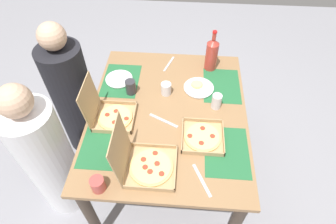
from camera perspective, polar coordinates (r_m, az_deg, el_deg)
ground_plane at (r=2.48m, az=0.00°, el=-11.77°), size 6.00×6.00×0.00m
dining_table at (r=1.94m, az=0.00°, el=-2.30°), size 1.26×1.04×0.77m
placemat_near_left at (r=1.70m, az=11.88°, el=-7.87°), size 0.36×0.26×0.00m
placemat_near_right at (r=2.07m, az=10.89°, el=5.34°), size 0.36×0.26×0.00m
placemat_far_left at (r=1.74m, az=-13.00°, el=-6.33°), size 0.36×0.26×0.00m
placemat_far_right at (r=2.10m, az=-9.56°, el=6.39°), size 0.36×0.26×0.00m
pizza_box_corner_left at (r=1.72m, az=7.07°, el=-5.07°), size 0.26×0.26×0.04m
pizza_box_corner_right at (r=1.57m, az=-4.80°, el=-10.31°), size 0.28×0.32×0.32m
pizza_box_edge_far at (r=1.82m, az=-11.80°, el=-0.34°), size 0.25×0.28×0.29m
plate_middle at (r=2.01m, az=6.24°, el=4.96°), size 0.21×0.21×0.03m
plate_far_right at (r=2.10m, az=-9.94°, el=6.60°), size 0.20×0.20×0.02m
soda_bottle at (r=2.12m, az=8.91°, el=11.63°), size 0.09×0.09×0.32m
cup_red at (r=1.87m, az=9.87°, el=2.15°), size 0.06×0.06×0.11m
cup_dark at (r=1.96m, az=-7.63°, el=5.07°), size 0.07×0.07×0.10m
cup_clear_left at (r=1.56m, az=-14.14°, el=-14.10°), size 0.08×0.08×0.09m
cup_clear_right at (r=1.94m, az=-0.39°, el=4.76°), size 0.07×0.07×0.09m
fork_by_far_left at (r=2.21m, az=0.22°, el=9.81°), size 0.18×0.08×0.00m
knife_by_far_right at (r=1.58m, az=6.90°, el=-13.65°), size 0.20×0.11×0.00m
knife_by_near_right at (r=1.80m, az=-0.92°, el=-1.76°), size 0.11×0.20×0.00m
diner_left_seat at (r=2.06m, az=-23.07°, el=-8.85°), size 0.32×0.32×1.21m
diner_right_seat at (r=2.37m, az=-18.62°, el=2.72°), size 0.32×0.32×1.22m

